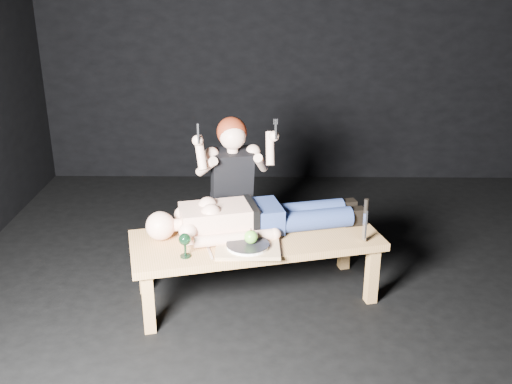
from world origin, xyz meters
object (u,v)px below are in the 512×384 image
goblet (185,245)px  carving_knife (365,221)px  table (256,267)px  serving_tray (248,249)px  kneeling_woman (231,189)px  lying_man (259,213)px

goblet → carving_knife: size_ratio=0.53×
table → goblet: 0.60m
table → serving_tray: 0.31m
carving_knife → table: bearing=160.8°
kneeling_woman → table: bearing=-82.3°
table → carving_knife: bearing=-19.2°
lying_man → goblet: bearing=-152.5°
lying_man → goblet: (-0.45, -0.40, -0.04)m
table → kneeling_woman: (-0.19, 0.52, 0.37)m
kneeling_woman → goblet: bearing=-119.1°
table → lying_man: lying_man is taller
kneeling_woman → carving_knife: size_ratio=3.98×
lying_man → serving_tray: (-0.07, -0.31, -0.11)m
kneeling_woman → goblet: size_ratio=7.54×
lying_man → serving_tray: 0.33m
table → lying_man: bearing=66.8°
lying_man → carving_knife: 0.71m
table → carving_knife: size_ratio=5.49×
carving_knife → kneeling_woman: bearing=132.7°
kneeling_woman → serving_tray: size_ratio=2.96×
serving_tray → carving_knife: carving_knife is taller
table → goblet: size_ratio=10.39×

